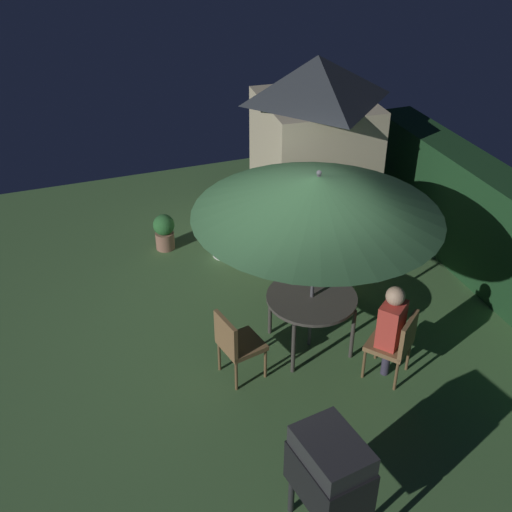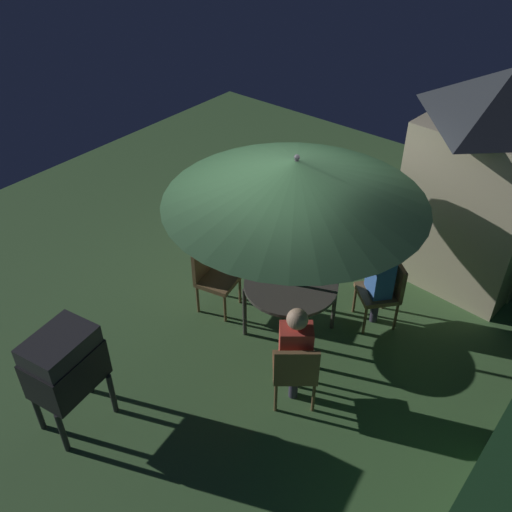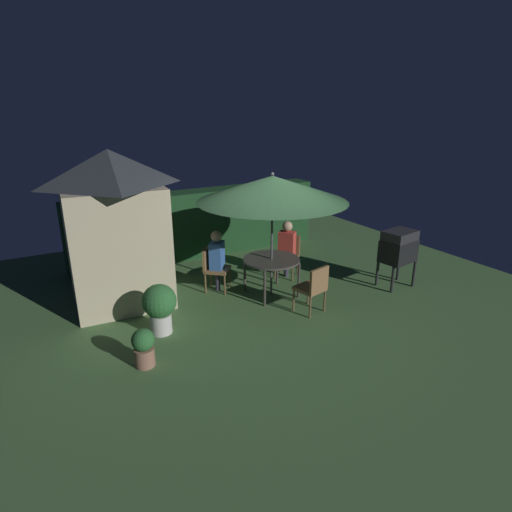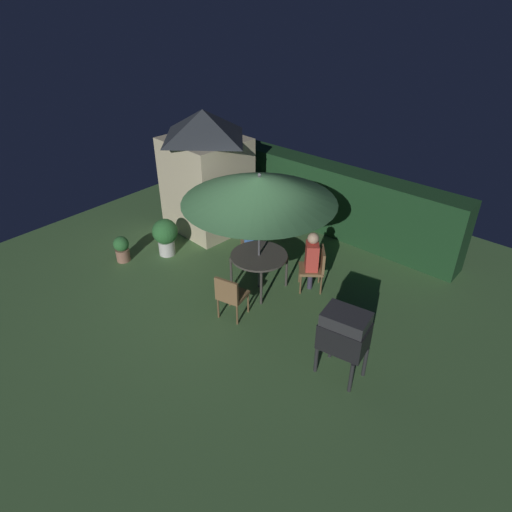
% 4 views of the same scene
% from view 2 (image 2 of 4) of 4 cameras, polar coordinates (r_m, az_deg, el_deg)
% --- Properties ---
extents(ground_plane, '(11.00, 11.00, 0.00)m').
position_cam_2_polar(ground_plane, '(7.52, 1.29, -4.74)').
color(ground_plane, '#47703D').
extents(garden_shed, '(1.92, 1.80, 2.88)m').
position_cam_2_polar(garden_shed, '(7.91, 22.36, 7.45)').
color(garden_shed, '#C6B793').
rests_on(garden_shed, ground).
extents(patio_table, '(1.11, 1.11, 0.76)m').
position_cam_2_polar(patio_table, '(6.69, 3.52, -3.28)').
color(patio_table, '#47423D').
rests_on(patio_table, ground).
extents(patio_umbrella, '(2.83, 2.83, 2.43)m').
position_cam_2_polar(patio_umbrella, '(5.87, 4.04, 7.58)').
color(patio_umbrella, '#4C4C51').
rests_on(patio_umbrella, ground).
extents(bbq_grill, '(0.77, 0.60, 1.20)m').
position_cam_2_polar(bbq_grill, '(5.90, -18.77, -10.27)').
color(bbq_grill, black).
rests_on(bbq_grill, ground).
extents(chair_near_shed, '(0.65, 0.65, 0.90)m').
position_cam_2_polar(chair_near_shed, '(6.01, 3.98, -11.32)').
color(chair_near_shed, olive).
rests_on(chair_near_shed, ground).
extents(chair_far_side, '(0.65, 0.65, 0.90)m').
position_cam_2_polar(chair_far_side, '(7.12, 12.86, -3.17)').
color(chair_far_side, olive).
rests_on(chair_far_side, ground).
extents(chair_toward_hedge, '(0.55, 0.55, 0.90)m').
position_cam_2_polar(chair_toward_hedge, '(7.18, -4.44, -1.82)').
color(chair_toward_hedge, olive).
rests_on(chair_toward_hedge, ground).
extents(potted_plant_by_shed, '(0.33, 0.33, 0.59)m').
position_cam_2_polar(potted_plant_by_shed, '(9.46, 8.01, 6.76)').
color(potted_plant_by_shed, '#936651').
rests_on(potted_plant_by_shed, ground).
extents(potted_plant_by_grill, '(0.56, 0.56, 0.86)m').
position_cam_2_polar(potted_plant_by_grill, '(8.65, 10.82, 4.76)').
color(potted_plant_by_grill, silver).
rests_on(potted_plant_by_grill, ground).
extents(person_in_red, '(0.40, 0.42, 1.26)m').
position_cam_2_polar(person_in_red, '(5.88, 4.04, -8.98)').
color(person_in_red, '#CC3D33').
rests_on(person_in_red, ground).
extents(person_in_blue, '(0.40, 0.41, 1.26)m').
position_cam_2_polar(person_in_blue, '(6.93, 12.49, -1.59)').
color(person_in_blue, '#3866B2').
rests_on(person_in_blue, ground).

